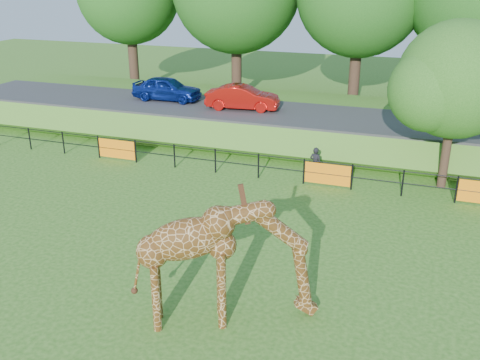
{
  "coord_description": "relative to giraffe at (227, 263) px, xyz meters",
  "views": [
    {
      "loc": [
        6.4,
        -12.67,
        8.46
      ],
      "look_at": [
        1.01,
        2.73,
        2.0
      ],
      "focal_mm": 40.0,
      "sensor_mm": 36.0,
      "label": 1
    }
  ],
  "objects": [
    {
      "name": "visitor",
      "position": [
        0.06,
        10.58,
        -0.96
      ],
      "size": [
        0.59,
        0.46,
        1.43
      ],
      "primitive_type": "imported",
      "rotation": [
        0.0,
        0.0,
        2.89
      ],
      "color": "black",
      "rests_on": "ground"
    },
    {
      "name": "car_red",
      "position": [
        -5.05,
        15.83,
        0.39
      ],
      "size": [
        4.04,
        1.82,
        1.28
      ],
      "primitive_type": "imported",
      "rotation": [
        0.0,
        0.0,
        1.69
      ],
      "color": "#B2110C",
      "rests_on": "road"
    },
    {
      "name": "car_blue",
      "position": [
        -9.82,
        16.41,
        0.42
      ],
      "size": [
        3.98,
        1.61,
        1.35
      ],
      "primitive_type": "imported",
      "rotation": [
        0.0,
        0.0,
        1.58
      ],
      "color": "navy",
      "rests_on": "road"
    },
    {
      "name": "road",
      "position": [
        -2.27,
        15.88,
        -0.31
      ],
      "size": [
        40.0,
        5.0,
        0.12
      ],
      "primitive_type": "cube",
      "color": "#323235",
      "rests_on": "embankment"
    },
    {
      "name": "ground",
      "position": [
        -2.27,
        1.88,
        -1.67
      ],
      "size": [
        90.0,
        90.0,
        0.0
      ],
      "primitive_type": "plane",
      "color": "#2C6419",
      "rests_on": "ground"
    },
    {
      "name": "perimeter_fence",
      "position": [
        -2.27,
        9.88,
        -1.12
      ],
      "size": [
        28.07,
        0.1,
        1.1
      ],
      "primitive_type": null,
      "color": "black",
      "rests_on": "ground"
    },
    {
      "name": "tree_east",
      "position": [
        5.33,
        11.51,
        2.61
      ],
      "size": [
        5.4,
        4.71,
        6.76
      ],
      "color": "#322016",
      "rests_on": "ground"
    },
    {
      "name": "embankment",
      "position": [
        -2.27,
        17.38,
        -1.02
      ],
      "size": [
        40.0,
        9.0,
        1.3
      ],
      "primitive_type": "cube",
      "color": "#2C6419",
      "rests_on": "ground"
    },
    {
      "name": "giraffe",
      "position": [
        0.0,
        0.0,
        0.0
      ],
      "size": [
        4.62,
        2.72,
        3.34
      ],
      "primitive_type": null,
      "rotation": [
        0.0,
        0.0,
        0.43
      ],
      "color": "#543111",
      "rests_on": "ground"
    }
  ]
}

